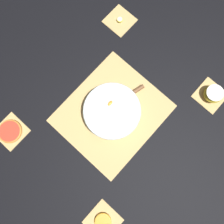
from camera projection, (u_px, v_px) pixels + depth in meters
ground_plane at (112, 113)px, 0.96m from camera, size 6.00×6.00×0.00m
bamboo_mat_center at (112, 113)px, 0.96m from camera, size 0.44×0.38×0.01m
coaster_mat_near_left at (120, 21)px, 1.03m from camera, size 0.12×0.12×0.01m
coaster_mat_near_right at (11, 131)px, 0.94m from camera, size 0.12×0.12×0.01m
coaster_mat_far_left at (210, 95)px, 0.97m from camera, size 0.12×0.12×0.01m
coaster_mat_far_right at (103, 221)px, 0.88m from camera, size 0.12×0.12×0.01m
fruit_salad_bowl at (112, 112)px, 0.91m from camera, size 0.24×0.24×0.07m
paring_knife at (137, 90)px, 0.96m from camera, size 0.14×0.05×0.02m
apple_half at (213, 94)px, 0.94m from camera, size 0.08×0.08×0.04m
orange_slice_whole at (103, 222)px, 0.88m from camera, size 0.07×0.07×0.01m
banana_coin_single at (120, 20)px, 1.02m from camera, size 0.03×0.03×0.01m
grapefruit_slice at (10, 131)px, 0.93m from camera, size 0.10×0.10×0.01m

